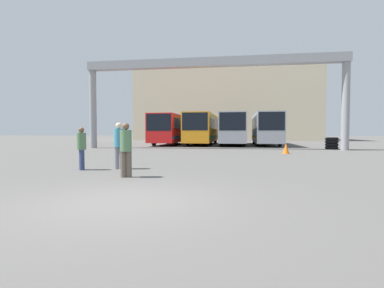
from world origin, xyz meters
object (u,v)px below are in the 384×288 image
Objects in this scene: bus_slot_3 at (266,127)px; tire_stack at (332,143)px; bus_slot_2 at (234,127)px; pedestrian_near_center at (119,144)px; bus_slot_1 at (203,128)px; pedestrian_near_left at (82,147)px; traffic_cone at (286,149)px; bus_slot_0 at (171,128)px; pedestrian_mid_right at (126,148)px.

bus_slot_3 is 8.56m from tire_stack.
pedestrian_near_center is at bearing -100.24° from bus_slot_2.
pedestrian_near_left is (-1.77, -22.73, -1.05)m from bus_slot_1.
bus_slot_3 is at bearing 6.78° from bus_slot_2.
pedestrian_near_left reaches higher than tire_stack.
bus_slot_1 is 22.27m from pedestrian_near_center.
pedestrian_near_left is 13.11m from traffic_cone.
bus_slot_0 is 0.86× the size of bus_slot_1.
bus_slot_3 is at bearing -109.20° from pedestrian_near_center.
bus_slot_2 is at bearing -101.12° from pedestrian_near_center.
tire_stack is (8.09, -6.62, -1.40)m from bus_slot_2.
bus_slot_1 is at bearing -92.22° from pedestrian_near_center.
bus_slot_3 is 11.45× the size of tire_stack.
bus_slot_1 is 24.21m from pedestrian_mid_right.
bus_slot_2 is 23.86m from pedestrian_mid_right.
pedestrian_near_left is 0.94× the size of pedestrian_mid_right.
pedestrian_near_left is at bearing -103.12° from bus_slot_2.
bus_slot_1 is (3.40, 0.83, 0.05)m from bus_slot_0.
bus_slot_2 is at bearing 66.15° from pedestrian_mid_right.
pedestrian_near_left is (-8.58, -22.62, -1.04)m from bus_slot_3.
bus_slot_0 is at bearing 130.52° from traffic_cone.
pedestrian_near_center is (-0.52, -22.24, -0.95)m from bus_slot_1.
bus_slot_0 is at bearing -83.21° from pedestrian_near_center.
pedestrian_mid_right is 20.27m from tire_stack.
bus_slot_1 is 1.02× the size of bus_slot_3.
traffic_cone is (7.01, -13.02, -1.56)m from bus_slot_1.
bus_slot_3 is at bearing 90.90° from traffic_cone.
pedestrian_near_center reaches higher than tire_stack.
bus_slot_3 is at bearing -57.68° from pedestrian_near_left.
bus_slot_2 reaches higher than tire_stack.
bus_slot_1 is 1.09× the size of bus_slot_2.
bus_slot_0 is at bearing 82.63° from pedestrian_mid_right.
pedestrian_mid_right reaches higher than pedestrian_near_left.
pedestrian_near_center is 2.67× the size of traffic_cone.
bus_slot_3 is 7.50× the size of pedestrian_near_left.
bus_slot_2 is at bearing 106.09° from traffic_cone.
bus_slot_3 is 13.00m from traffic_cone.
pedestrian_near_center reaches higher than pedestrian_near_left.
bus_slot_0 is 16.10m from traffic_cone.
traffic_cone is (3.61, -12.50, -1.55)m from bus_slot_2.
pedestrian_near_center is (1.25, 0.49, 0.09)m from pedestrian_near_left.
bus_slot_2 is 6.28× the size of pedestrian_near_center.
bus_slot_0 reaches higher than pedestrian_near_center.
pedestrian_mid_right is 12.92m from traffic_cone.
pedestrian_near_center is at bearing -91.34° from bus_slot_1.
pedestrian_near_center is at bearing -129.24° from traffic_cone.
bus_slot_1 reaches higher than bus_slot_0.
pedestrian_mid_right is (0.53, -24.18, -0.99)m from bus_slot_1.
bus_slot_3 reaches higher than pedestrian_near_left.
bus_slot_3 is 24.22m from pedestrian_near_left.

